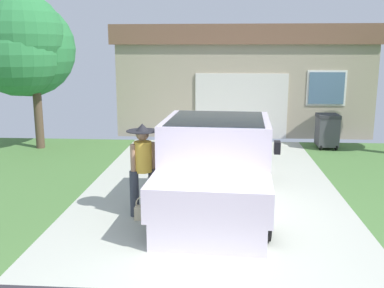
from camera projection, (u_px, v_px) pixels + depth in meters
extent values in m
cube|color=#B3B7A8|center=(212.00, 184.00, 9.70)|extent=(5.20, 9.00, 0.06)
cube|color=white|center=(218.00, 187.00, 8.67)|extent=(1.95, 5.15, 0.42)
cube|color=white|center=(217.00, 152.00, 8.01)|extent=(1.95, 2.10, 1.22)
cube|color=#1E2833|center=(217.00, 132.00, 7.93)|extent=(1.72, 1.93, 0.51)
cube|color=white|center=(209.00, 198.00, 6.61)|extent=(1.90, 1.12, 0.52)
cube|color=black|center=(222.00, 157.00, 10.09)|extent=(1.95, 2.12, 0.06)
cube|color=white|center=(262.00, 148.00, 9.93)|extent=(0.16, 2.03, 0.54)
cube|color=white|center=(183.00, 146.00, 10.15)|extent=(0.16, 2.03, 0.54)
cube|color=white|center=(225.00, 138.00, 11.00)|extent=(1.85, 0.15, 0.54)
cube|color=black|center=(277.00, 147.00, 7.15)|extent=(0.11, 0.18, 0.20)
cylinder|color=black|center=(262.00, 214.00, 6.72)|extent=(0.30, 0.81, 0.80)
cylinder|color=#9E9EA3|center=(262.00, 214.00, 6.72)|extent=(0.30, 0.45, 0.44)
cylinder|color=black|center=(159.00, 210.00, 6.91)|extent=(0.30, 0.81, 0.80)
cylinder|color=#9E9EA3|center=(159.00, 210.00, 6.91)|extent=(0.30, 0.45, 0.44)
cylinder|color=black|center=(258.00, 162.00, 9.81)|extent=(0.30, 0.81, 0.80)
cylinder|color=#9E9EA3|center=(258.00, 162.00, 9.81)|extent=(0.30, 0.45, 0.44)
cylinder|color=black|center=(186.00, 160.00, 10.00)|extent=(0.30, 0.81, 0.80)
cylinder|color=#9E9EA3|center=(186.00, 160.00, 10.00)|extent=(0.30, 0.45, 0.44)
cylinder|color=#333842|center=(134.00, 194.00, 7.67)|extent=(0.16, 0.16, 0.81)
cylinder|color=#333842|center=(153.00, 191.00, 7.82)|extent=(0.16, 0.16, 0.81)
cylinder|color=gold|center=(143.00, 157.00, 7.61)|extent=(0.31, 0.31, 0.53)
cylinder|color=tan|center=(133.00, 162.00, 7.55)|extent=(0.09, 0.09, 0.61)
cylinder|color=tan|center=(153.00, 159.00, 7.71)|extent=(0.09, 0.09, 0.61)
sphere|color=tan|center=(142.00, 134.00, 7.53)|extent=(0.23, 0.23, 0.23)
cylinder|color=#232328|center=(142.00, 131.00, 7.52)|extent=(0.55, 0.55, 0.01)
cone|color=#232328|center=(142.00, 127.00, 7.50)|extent=(0.24, 0.24, 0.13)
cube|color=beige|center=(144.00, 213.00, 7.57)|extent=(0.30, 0.18, 0.23)
torus|color=beige|center=(144.00, 204.00, 7.54)|extent=(0.27, 0.02, 0.27)
cube|color=tan|center=(240.00, 84.00, 17.40)|extent=(8.35, 6.47, 3.01)
cube|color=brown|center=(242.00, 37.00, 17.02)|extent=(8.69, 6.73, 0.63)
cube|color=silver|center=(241.00, 106.00, 14.31)|extent=(2.96, 0.06, 2.10)
cube|color=slate|center=(327.00, 88.00, 14.00)|extent=(1.10, 0.05, 1.00)
cube|color=silver|center=(326.00, 88.00, 14.01)|extent=(1.23, 0.02, 1.12)
cylinder|color=brown|center=(38.00, 114.00, 12.89)|extent=(0.24, 0.24, 2.04)
sphere|color=#2E7D40|center=(27.00, 49.00, 12.82)|extent=(2.76, 2.76, 2.76)
sphere|color=#2E7D40|center=(18.00, 55.00, 12.23)|extent=(2.29, 2.29, 2.29)
sphere|color=#2E7D40|center=(21.00, 35.00, 12.19)|extent=(2.33, 2.33, 2.33)
cube|color=#424247|center=(327.00, 132.00, 12.94)|extent=(0.58, 0.68, 0.82)
cube|color=#2E2E31|center=(328.00, 116.00, 12.85)|extent=(0.60, 0.71, 0.10)
cylinder|color=black|center=(321.00, 147.00, 12.78)|extent=(0.05, 0.18, 0.18)
cylinder|color=black|center=(336.00, 147.00, 12.75)|extent=(0.05, 0.18, 0.18)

